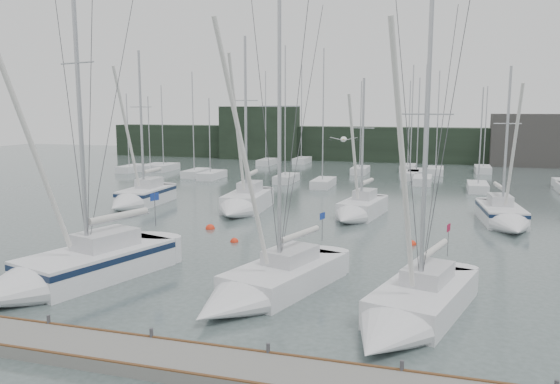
% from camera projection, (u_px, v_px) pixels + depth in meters
% --- Properties ---
extents(ground, '(160.00, 160.00, 0.00)m').
position_uv_depth(ground, '(251.00, 311.00, 21.12)').
color(ground, '#465552').
rests_on(ground, ground).
extents(dock, '(24.00, 2.00, 0.40)m').
position_uv_depth(dock, '(195.00, 364.00, 16.35)').
color(dock, slate).
rests_on(dock, ground).
extents(far_treeline, '(90.00, 4.00, 5.00)m').
position_uv_depth(far_treeline, '(394.00, 144.00, 79.46)').
color(far_treeline, black).
rests_on(far_treeline, ground).
extents(far_building_left, '(12.00, 3.00, 8.00)m').
position_uv_depth(far_building_left, '(259.00, 133.00, 82.98)').
color(far_building_left, black).
rests_on(far_building_left, ground).
extents(far_building_right, '(10.00, 3.00, 7.00)m').
position_uv_depth(far_building_right, '(530.00, 140.00, 72.33)').
color(far_building_right, '#3B3936').
rests_on(far_building_right, ground).
extents(mast_forest, '(59.77, 26.74, 14.43)m').
position_uv_depth(mast_forest, '(385.00, 174.00, 60.98)').
color(mast_forest, silver).
rests_on(mast_forest, ground).
extents(sailboat_near_left, '(5.98, 10.47, 16.42)m').
position_uv_depth(sailboat_near_left, '(61.00, 273.00, 23.77)').
color(sailboat_near_left, silver).
rests_on(sailboat_near_left, ground).
extents(sailboat_near_center, '(5.33, 9.24, 13.42)m').
position_uv_depth(sailboat_near_center, '(259.00, 289.00, 22.28)').
color(sailboat_near_center, silver).
rests_on(sailboat_near_center, ground).
extents(sailboat_near_right, '(4.93, 9.07, 12.85)m').
position_uv_depth(sailboat_near_right, '(407.00, 314.00, 19.53)').
color(sailboat_near_right, silver).
rests_on(sailboat_near_right, ground).
extents(sailboat_mid_a, '(2.92, 8.11, 13.11)m').
position_uv_depth(sailboat_mid_a, '(138.00, 198.00, 43.54)').
color(sailboat_mid_a, silver).
rests_on(sailboat_mid_a, ground).
extents(sailboat_mid_b, '(3.25, 8.18, 13.90)m').
position_uv_depth(sailboat_mid_b, '(242.00, 204.00, 40.85)').
color(sailboat_mid_b, silver).
rests_on(sailboat_mid_b, ground).
extents(sailboat_mid_c, '(3.50, 7.42, 10.59)m').
position_uv_depth(sailboat_mid_c, '(357.00, 211.00, 38.60)').
color(sailboat_mid_c, silver).
rests_on(sailboat_mid_c, ground).
extents(sailboat_mid_d, '(3.31, 8.20, 11.33)m').
position_uv_depth(sailboat_mid_d, '(505.00, 218.00, 36.12)').
color(sailboat_mid_d, silver).
rests_on(sailboat_mid_d, ground).
extents(buoy_a, '(0.49, 0.49, 0.49)m').
position_uv_depth(buoy_a, '(234.00, 242.00, 32.05)').
color(buoy_a, red).
rests_on(buoy_a, ground).
extents(buoy_b, '(0.51, 0.51, 0.51)m').
position_uv_depth(buoy_b, '(412.00, 244.00, 31.44)').
color(buoy_b, red).
rests_on(buoy_b, ground).
extents(buoy_c, '(0.62, 0.62, 0.62)m').
position_uv_depth(buoy_c, '(210.00, 229.00, 35.51)').
color(buoy_c, red).
rests_on(buoy_c, ground).
extents(seagull, '(1.03, 0.47, 0.20)m').
position_uv_depth(seagull, '(344.00, 139.00, 20.49)').
color(seagull, white).
rests_on(seagull, ground).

